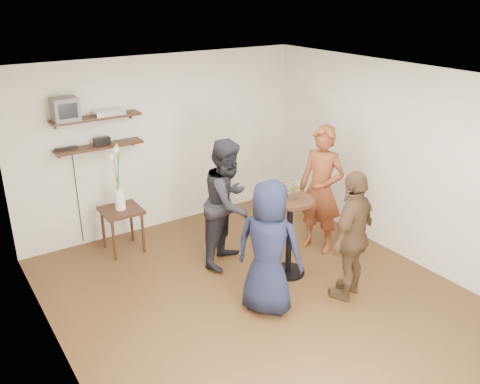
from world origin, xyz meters
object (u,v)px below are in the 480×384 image
at_px(crt_monitor, 65,109).
at_px(drinks_table, 290,226).
at_px(person_dark, 228,203).
at_px(person_brown, 353,236).
at_px(radio, 102,141).
at_px(dvd_deck, 109,112).
at_px(person_plaid, 321,190).
at_px(side_table, 122,216).
at_px(person_navy, 269,248).

relative_size(crt_monitor, drinks_table, 0.30).
height_order(person_dark, person_brown, person_dark).
relative_size(radio, person_dark, 0.13).
distance_m(crt_monitor, radio, 0.66).
distance_m(radio, person_brown, 3.57).
relative_size(crt_monitor, dvd_deck, 0.80).
bearing_deg(person_dark, crt_monitor, 103.61).
height_order(drinks_table, person_brown, person_brown).
relative_size(person_plaid, person_brown, 1.12).
bearing_deg(person_dark, dvd_deck, 90.78).
height_order(side_table, person_navy, person_navy).
distance_m(person_navy, person_brown, 1.03).
relative_size(side_table, person_brown, 0.40).
xyz_separation_m(crt_monitor, dvd_deck, (0.57, 0.00, -0.12)).
xyz_separation_m(crt_monitor, person_dark, (1.56, -1.44, -1.16)).
relative_size(dvd_deck, drinks_table, 0.38).
bearing_deg(crt_monitor, side_table, -37.72).
bearing_deg(person_brown, radio, -77.75).
xyz_separation_m(drinks_table, person_brown, (0.30, -0.79, 0.12)).
bearing_deg(side_table, dvd_deck, 76.41).
distance_m(crt_monitor, drinks_table, 3.25).
distance_m(side_table, person_brown, 3.17).
height_order(side_table, drinks_table, drinks_table).
relative_size(radio, person_brown, 0.14).
relative_size(dvd_deck, side_table, 0.63).
height_order(drinks_table, person_navy, person_navy).
distance_m(dvd_deck, side_table, 1.42).
bearing_deg(drinks_table, person_navy, -144.60).
xyz_separation_m(side_table, person_brown, (1.85, -2.56, 0.27)).
bearing_deg(dvd_deck, person_dark, -55.53).
distance_m(dvd_deck, radio, 0.40).
distance_m(drinks_table, person_dark, 0.86).
bearing_deg(drinks_table, crt_monitor, 133.44).
xyz_separation_m(crt_monitor, drinks_table, (2.03, -2.15, -1.34)).
xyz_separation_m(side_table, person_navy, (0.86, -2.26, 0.26)).
relative_size(radio, drinks_table, 0.21).
bearing_deg(radio, drinks_table, -53.37).
bearing_deg(person_navy, person_dark, -45.86).
xyz_separation_m(radio, person_navy, (0.91, -2.63, -0.73)).
relative_size(person_navy, person_brown, 0.99).
bearing_deg(person_plaid, drinks_table, -90.00).
height_order(side_table, person_brown, person_brown).
bearing_deg(dvd_deck, person_navy, -73.70).
distance_m(crt_monitor, person_plaid, 3.55).
xyz_separation_m(radio, person_brown, (1.89, -2.94, -0.72)).
distance_m(person_plaid, person_brown, 1.21).
relative_size(drinks_table, person_navy, 0.67).
distance_m(dvd_deck, person_plaid, 3.07).
bearing_deg(radio, side_table, -83.00).
xyz_separation_m(radio, side_table, (0.05, -0.37, -0.99)).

